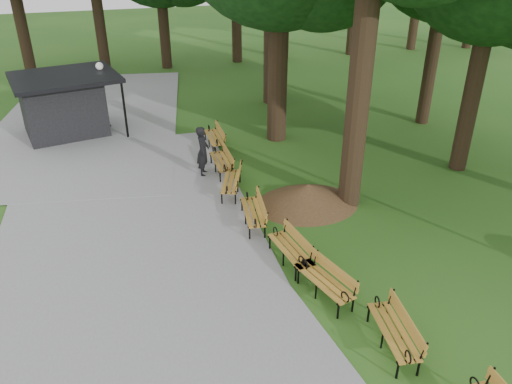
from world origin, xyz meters
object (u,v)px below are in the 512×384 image
object	(u,v)px
dirt_mound	(308,194)
bench_7	(214,137)
lamp_post	(102,81)
bench_5	(231,181)
kiosk	(63,105)
bench_6	(221,161)
bench_3	(291,250)
bench_2	(324,281)
bench_4	(253,212)
person	(203,151)
bench_1	(393,331)

from	to	relation	value
dirt_mound	bench_7	bearing A→B (deg)	108.31
lamp_post	bench_5	size ratio (longest dim) A/B	1.53
kiosk	bench_6	world-z (taller)	kiosk
dirt_mound	bench_3	xyz separation A→B (m)	(-1.66, -2.90, 0.08)
bench_2	bench_4	world-z (taller)	same
dirt_mound	bench_4	size ratio (longest dim) A/B	1.47
person	bench_4	distance (m)	3.93
kiosk	bench_2	world-z (taller)	kiosk
bench_3	bench_6	distance (m)	6.04
person	bench_4	bearing A→B (deg)	-150.92
bench_5	person	bearing A→B (deg)	-140.22
bench_6	kiosk	bearing A→B (deg)	-135.23
lamp_post	bench_7	size ratio (longest dim) A/B	1.53
bench_1	bench_7	xyz separation A→B (m)	(-1.15, 11.83, 0.00)
kiosk	bench_6	bearing A→B (deg)	-58.32
dirt_mound	bench_1	size ratio (longest dim) A/B	1.47
lamp_post	bench_4	distance (m)	10.70
person	bench_5	distance (m)	1.84
bench_3	bench_2	bearing A→B (deg)	3.80
bench_2	bench_4	size ratio (longest dim) A/B	1.00
bench_5	kiosk	bearing A→B (deg)	-123.48
bench_1	bench_7	size ratio (longest dim) A/B	1.00
bench_4	bench_5	size ratio (longest dim) A/B	1.00
bench_5	bench_6	distance (m)	1.67
dirt_mound	bench_6	world-z (taller)	bench_6
bench_3	bench_7	bearing A→B (deg)	173.63
dirt_mound	bench_4	world-z (taller)	bench_4
kiosk	bench_3	distance (m)	13.24
bench_6	bench_7	xyz separation A→B (m)	(0.28, 2.36, 0.00)
bench_5	bench_7	bearing A→B (deg)	-164.39
bench_1	bench_2	xyz separation A→B (m)	(-0.71, 1.99, 0.00)
bench_4	bench_2	bearing A→B (deg)	18.61
dirt_mound	bench_5	distance (m)	2.61
person	bench_6	world-z (taller)	person
kiosk	bench_5	bearing A→B (deg)	-65.75
kiosk	bench_5	distance (m)	9.25
bench_3	bench_5	size ratio (longest dim) A/B	1.00
bench_1	bench_7	distance (m)	11.89
bench_4	bench_6	size ratio (longest dim) A/B	1.00
dirt_mound	bench_5	xyz separation A→B (m)	(-2.16, 1.46, 0.08)
bench_2	bench_6	size ratio (longest dim) A/B	1.00
kiosk	dirt_mound	world-z (taller)	kiosk
kiosk	bench_5	xyz separation A→B (m)	(5.42, -7.45, -0.85)
bench_3	bench_7	distance (m)	8.39
bench_1	bench_6	xyz separation A→B (m)	(-1.43, 9.47, 0.00)
bench_3	bench_5	distance (m)	4.39
bench_4	bench_5	world-z (taller)	same
bench_1	bench_5	world-z (taller)	same
dirt_mound	bench_2	world-z (taller)	bench_2
bench_4	lamp_post	bearing A→B (deg)	-150.74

